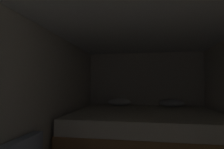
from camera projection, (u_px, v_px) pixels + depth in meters
wall_back at (145, 96)px, 4.33m from camera, size 2.76×0.05×2.04m
wall_left at (33, 106)px, 2.22m from camera, size 0.05×4.71×2.04m
ceiling_slab at (146, 15)px, 2.04m from camera, size 2.76×4.71×0.05m
bed at (146, 134)px, 3.25m from camera, size 2.54×2.00×0.97m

